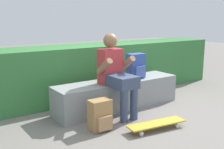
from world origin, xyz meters
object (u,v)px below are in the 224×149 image
object	(u,v)px
person_skater	(116,72)
backpack_on_ground	(100,115)
skateboard_near_person	(157,124)
backpack_on_bench	(136,66)
bench_main	(118,94)

from	to	relation	value
person_skater	backpack_on_ground	distance (m)	0.76
skateboard_near_person	backpack_on_ground	xyz separation A→B (m)	(-0.60, 0.41, 0.12)
skateboard_near_person	backpack_on_bench	distance (m)	1.22
skateboard_near_person	person_skater	bearing A→B (deg)	97.34
bench_main	person_skater	xyz separation A→B (m)	(-0.20, -0.22, 0.42)
bench_main	backpack_on_ground	distance (m)	0.91
bench_main	person_skater	size ratio (longest dim) A/B	1.76
person_skater	backpack_on_bench	bearing A→B (deg)	20.75
bench_main	backpack_on_ground	bearing A→B (deg)	-140.79
backpack_on_bench	skateboard_near_person	bearing A→B (deg)	-115.30
bench_main	backpack_on_ground	world-z (taller)	bench_main
backpack_on_bench	backpack_on_ground	size ratio (longest dim) A/B	1.00
person_skater	backpack_on_bench	world-z (taller)	person_skater
bench_main	backpack_on_bench	size ratio (longest dim) A/B	5.29
skateboard_near_person	backpack_on_bench	xyz separation A→B (m)	(0.46, 0.98, 0.57)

